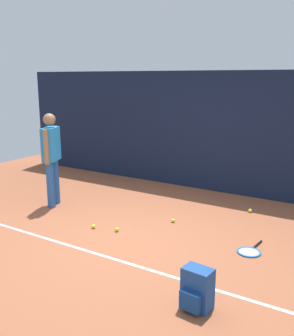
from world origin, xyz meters
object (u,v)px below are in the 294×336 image
object	(u,v)px
tennis_player	(51,154)
backpack	(197,290)
tennis_ball_mid_court	(250,211)
tennis_racket	(250,251)
tennis_ball_by_fence	(94,226)
tennis_ball_far_left	(173,221)
tennis_ball_near_player	(117,230)

from	to	relation	value
tennis_player	backpack	world-z (taller)	tennis_player
tennis_ball_mid_court	tennis_racket	bearing A→B (deg)	-72.76
tennis_player	tennis_ball_mid_court	world-z (taller)	tennis_player
tennis_racket	tennis_ball_mid_court	size ratio (longest dim) A/B	9.49
backpack	tennis_ball_by_fence	distance (m)	2.54
backpack	tennis_ball_far_left	world-z (taller)	backpack
tennis_racket	tennis_ball_near_player	size ratio (longest dim) A/B	9.49
tennis_player	tennis_racket	distance (m)	3.83
tennis_racket	tennis_ball_by_fence	world-z (taller)	tennis_ball_by_fence
backpack	tennis_ball_far_left	size ratio (longest dim) A/B	6.67
tennis_ball_near_player	tennis_ball_by_fence	xyz separation A→B (m)	(-0.39, -0.09, 0.00)
tennis_ball_near_player	tennis_player	bearing A→B (deg)	166.77
tennis_player	tennis_ball_far_left	world-z (taller)	tennis_player
backpack	tennis_player	bearing A→B (deg)	161.39
backpack	tennis_ball_far_left	bearing A→B (deg)	129.07
tennis_player	tennis_ball_by_fence	bearing A→B (deg)	-134.28
backpack	tennis_ball_mid_court	distance (m)	3.17
tennis_racket	tennis_ball_near_player	world-z (taller)	tennis_ball_near_player
tennis_player	tennis_ball_by_fence	world-z (taller)	tennis_player
tennis_player	tennis_racket	world-z (taller)	tennis_player
backpack	tennis_ball_by_fence	bearing A→B (deg)	159.35
tennis_ball_near_player	backpack	bearing A→B (deg)	-32.29
backpack	tennis_ball_near_player	world-z (taller)	backpack
tennis_ball_by_fence	tennis_ball_mid_court	size ratio (longest dim) A/B	1.00
tennis_player	tennis_ball_near_player	size ratio (longest dim) A/B	25.76
tennis_ball_far_left	tennis_racket	bearing A→B (deg)	-16.49
tennis_ball_near_player	tennis_ball_far_left	distance (m)	0.97
tennis_ball_far_left	tennis_player	bearing A→B (deg)	-170.42
tennis_player	tennis_ball_near_player	distance (m)	2.02
tennis_racket	tennis_ball_near_player	xyz separation A→B (m)	(-1.96, -0.38, 0.02)
tennis_racket	tennis_player	bearing A→B (deg)	-84.96
tennis_racket	tennis_ball_far_left	distance (m)	1.47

